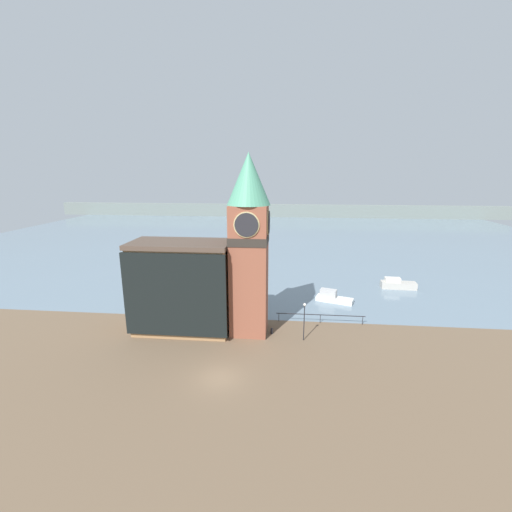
# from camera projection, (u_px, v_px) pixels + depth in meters

# --- Properties ---
(ground_plane) EXTENTS (160.00, 160.00, 0.00)m
(ground_plane) POSITION_uv_depth(u_px,v_px,m) (220.00, 378.00, 30.67)
(ground_plane) COLOR brown
(water) EXTENTS (160.00, 120.00, 0.00)m
(water) POSITION_uv_depth(u_px,v_px,m) (269.00, 234.00, 100.95)
(water) COLOR slate
(water) RESTS_ON ground_plane
(far_shoreline) EXTENTS (180.00, 3.00, 5.00)m
(far_shoreline) POSITION_uv_depth(u_px,v_px,m) (275.00, 210.00, 138.98)
(far_shoreline) COLOR slate
(far_shoreline) RESTS_ON water
(pier_railing) EXTENTS (10.69, 0.08, 1.09)m
(pier_railing) POSITION_uv_depth(u_px,v_px,m) (320.00, 316.00, 41.58)
(pier_railing) COLOR #232328
(pier_railing) RESTS_ON ground_plane
(clock_tower) EXTENTS (4.63, 4.63, 19.96)m
(clock_tower) POSITION_uv_depth(u_px,v_px,m) (249.00, 242.00, 37.14)
(clock_tower) COLOR brown
(clock_tower) RESTS_ON ground_plane
(pier_building) EXTENTS (11.20, 5.65, 10.48)m
(pier_building) POSITION_uv_depth(u_px,v_px,m) (182.00, 287.00, 38.76)
(pier_building) COLOR #9E754C
(pier_building) RESTS_ON ground_plane
(boat_near) EXTENTS (5.37, 3.26, 1.69)m
(boat_near) POSITION_uv_depth(u_px,v_px,m) (332.00, 297.00, 48.58)
(boat_near) COLOR silver
(boat_near) RESTS_ON water
(boat_far) EXTENTS (5.37, 1.87, 1.73)m
(boat_far) POSITION_uv_depth(u_px,v_px,m) (397.00, 284.00, 53.97)
(boat_far) COLOR #B7B2A8
(boat_far) RESTS_ON water
(mooring_bollard_near) EXTENTS (0.29, 0.29, 0.71)m
(mooring_bollard_near) POSITION_uv_depth(u_px,v_px,m) (272.00, 331.00, 38.91)
(mooring_bollard_near) COLOR black
(mooring_bollard_near) RESTS_ON ground_plane
(lamp_post) EXTENTS (0.32, 0.32, 4.33)m
(lamp_post) POSITION_uv_depth(u_px,v_px,m) (304.00, 315.00, 36.81)
(lamp_post) COLOR black
(lamp_post) RESTS_ON ground_plane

